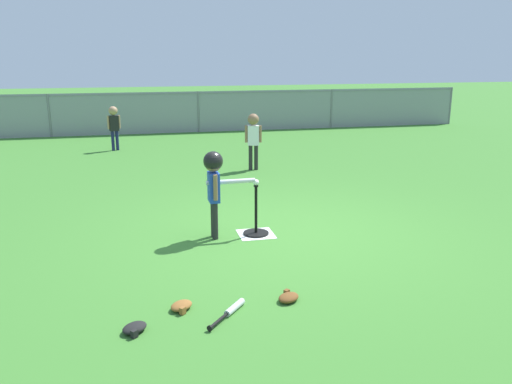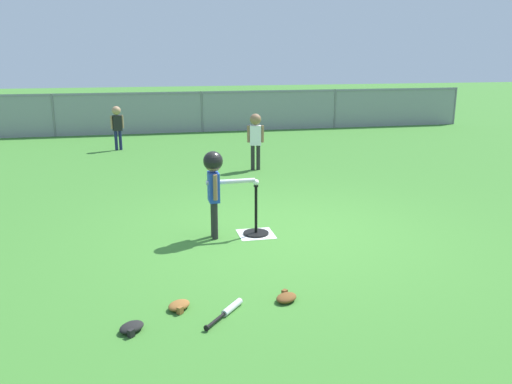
{
  "view_description": "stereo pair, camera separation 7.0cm",
  "coord_description": "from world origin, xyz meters",
  "px_view_note": "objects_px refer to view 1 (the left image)",
  "views": [
    {
      "loc": [
        -1.78,
        -6.06,
        2.22
      ],
      "look_at": [
        -0.37,
        0.07,
        0.55
      ],
      "focal_mm": 37.11,
      "sensor_mm": 36.0,
      "label": 1
    },
    {
      "loc": [
        -1.71,
        -6.08,
        2.22
      ],
      "look_at": [
        -0.37,
        0.07,
        0.55
      ],
      "focal_mm": 37.11,
      "sensor_mm": 36.0,
      "label": 2
    }
  ],
  "objects_px": {
    "glove_by_plate": "(288,297)",
    "glove_tossed_aside": "(181,306)",
    "batter_child": "(214,177)",
    "batting_tee": "(256,227)",
    "baseball_on_tee": "(256,182)",
    "glove_near_bats": "(135,328)",
    "fielder_deep_left": "(114,122)",
    "spare_bat_silver": "(231,310)",
    "fielder_near_left": "(253,134)"
  },
  "relations": [
    {
      "from": "batting_tee",
      "to": "fielder_near_left",
      "type": "xyz_separation_m",
      "value": [
        0.79,
        3.69,
        0.6
      ]
    },
    {
      "from": "spare_bat_silver",
      "to": "batter_child",
      "type": "bearing_deg",
      "value": 85.31
    },
    {
      "from": "baseball_on_tee",
      "to": "glove_near_bats",
      "type": "distance_m",
      "value": 2.68
    },
    {
      "from": "fielder_deep_left",
      "to": "batter_child",
      "type": "bearing_deg",
      "value": -78.09
    },
    {
      "from": "glove_tossed_aside",
      "to": "fielder_near_left",
      "type": "bearing_deg",
      "value": 71.02
    },
    {
      "from": "batter_child",
      "to": "fielder_deep_left",
      "type": "distance_m",
      "value": 6.61
    },
    {
      "from": "baseball_on_tee",
      "to": "glove_near_bats",
      "type": "xyz_separation_m",
      "value": [
        -1.51,
        -2.12,
        -0.64
      ]
    },
    {
      "from": "batter_child",
      "to": "fielder_near_left",
      "type": "relative_size",
      "value": 0.99
    },
    {
      "from": "glove_by_plate",
      "to": "fielder_deep_left",
      "type": "bearing_deg",
      "value": 101.93
    },
    {
      "from": "baseball_on_tee",
      "to": "glove_tossed_aside",
      "type": "distance_m",
      "value": 2.21
    },
    {
      "from": "fielder_near_left",
      "to": "glove_by_plate",
      "type": "height_order",
      "value": "fielder_near_left"
    },
    {
      "from": "fielder_deep_left",
      "to": "glove_near_bats",
      "type": "relative_size",
      "value": 3.76
    },
    {
      "from": "batting_tee",
      "to": "glove_tossed_aside",
      "type": "bearing_deg",
      "value": -121.19
    },
    {
      "from": "spare_bat_silver",
      "to": "glove_by_plate",
      "type": "xyz_separation_m",
      "value": [
        0.56,
        0.12,
        0.01
      ]
    },
    {
      "from": "spare_bat_silver",
      "to": "glove_tossed_aside",
      "type": "bearing_deg",
      "value": 157.96
    },
    {
      "from": "glove_by_plate",
      "to": "glove_tossed_aside",
      "type": "distance_m",
      "value": 0.98
    },
    {
      "from": "baseball_on_tee",
      "to": "glove_near_bats",
      "type": "height_order",
      "value": "baseball_on_tee"
    },
    {
      "from": "fielder_deep_left",
      "to": "batting_tee",
      "type": "bearing_deg",
      "value": -73.77
    },
    {
      "from": "fielder_near_left",
      "to": "fielder_deep_left",
      "type": "distance_m",
      "value": 3.85
    },
    {
      "from": "baseball_on_tee",
      "to": "spare_bat_silver",
      "type": "bearing_deg",
      "value": -108.88
    },
    {
      "from": "baseball_on_tee",
      "to": "batter_child",
      "type": "xyz_separation_m",
      "value": [
        -0.52,
        -0.01,
        0.1
      ]
    },
    {
      "from": "batter_child",
      "to": "glove_by_plate",
      "type": "distance_m",
      "value": 2.03
    },
    {
      "from": "batter_child",
      "to": "glove_near_bats",
      "type": "relative_size",
      "value": 3.99
    },
    {
      "from": "batter_child",
      "to": "glove_tossed_aside",
      "type": "xyz_separation_m",
      "value": [
        -0.58,
        -1.8,
        -0.74
      ]
    },
    {
      "from": "batting_tee",
      "to": "spare_bat_silver",
      "type": "bearing_deg",
      "value": -108.88
    },
    {
      "from": "glove_by_plate",
      "to": "glove_tossed_aside",
      "type": "relative_size",
      "value": 1.01
    },
    {
      "from": "batting_tee",
      "to": "glove_by_plate",
      "type": "bearing_deg",
      "value": -93.71
    },
    {
      "from": "fielder_near_left",
      "to": "spare_bat_silver",
      "type": "distance_m",
      "value": 5.9
    },
    {
      "from": "batter_child",
      "to": "glove_tossed_aside",
      "type": "distance_m",
      "value": 2.03
    },
    {
      "from": "fielder_deep_left",
      "to": "glove_tossed_aside",
      "type": "bearing_deg",
      "value": -84.6
    },
    {
      "from": "spare_bat_silver",
      "to": "glove_by_plate",
      "type": "distance_m",
      "value": 0.57
    },
    {
      "from": "baseball_on_tee",
      "to": "fielder_near_left",
      "type": "distance_m",
      "value": 3.77
    },
    {
      "from": "fielder_deep_left",
      "to": "glove_by_plate",
      "type": "relative_size",
      "value": 3.75
    },
    {
      "from": "batter_child",
      "to": "batting_tee",
      "type": "bearing_deg",
      "value": 0.94
    },
    {
      "from": "batter_child",
      "to": "fielder_near_left",
      "type": "xyz_separation_m",
      "value": [
        1.31,
        3.7,
        -0.07
      ]
    },
    {
      "from": "fielder_deep_left",
      "to": "spare_bat_silver",
      "type": "height_order",
      "value": "fielder_deep_left"
    },
    {
      "from": "glove_by_plate",
      "to": "batting_tee",
      "type": "bearing_deg",
      "value": 86.29
    },
    {
      "from": "batting_tee",
      "to": "batter_child",
      "type": "relative_size",
      "value": 0.59
    },
    {
      "from": "fielder_deep_left",
      "to": "spare_bat_silver",
      "type": "bearing_deg",
      "value": -81.9
    },
    {
      "from": "glove_near_bats",
      "to": "glove_by_plate",
      "type": "bearing_deg",
      "value": 10.48
    },
    {
      "from": "spare_bat_silver",
      "to": "fielder_deep_left",
      "type": "bearing_deg",
      "value": 98.1
    },
    {
      "from": "spare_bat_silver",
      "to": "glove_near_bats",
      "type": "height_order",
      "value": "glove_near_bats"
    },
    {
      "from": "fielder_near_left",
      "to": "batter_child",
      "type": "bearing_deg",
      "value": -109.51
    },
    {
      "from": "baseball_on_tee",
      "to": "fielder_deep_left",
      "type": "xyz_separation_m",
      "value": [
        -1.88,
        6.46,
        -0.02
      ]
    },
    {
      "from": "glove_near_bats",
      "to": "batting_tee",
      "type": "bearing_deg",
      "value": 54.58
    },
    {
      "from": "glove_by_plate",
      "to": "glove_tossed_aside",
      "type": "height_order",
      "value": "same"
    },
    {
      "from": "batting_tee",
      "to": "glove_by_plate",
      "type": "xyz_separation_m",
      "value": [
        -0.12,
        -1.86,
        -0.06
      ]
    },
    {
      "from": "glove_tossed_aside",
      "to": "spare_bat_silver",
      "type": "bearing_deg",
      "value": -22.04
    },
    {
      "from": "fielder_near_left",
      "to": "spare_bat_silver",
      "type": "height_order",
      "value": "fielder_near_left"
    },
    {
      "from": "glove_near_bats",
      "to": "baseball_on_tee",
      "type": "bearing_deg",
      "value": 54.58
    }
  ]
}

